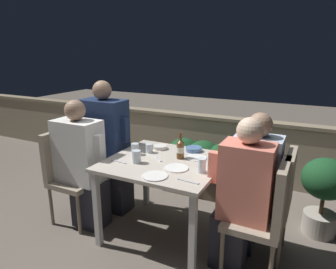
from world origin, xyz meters
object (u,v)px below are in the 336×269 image
at_px(person_blue_shirt, 251,184).
at_px(beer_bottle, 180,149).
at_px(person_coral_top, 241,196).
at_px(potted_plant, 324,189).
at_px(person_navy_jumper, 108,147).
at_px(chair_right_near, 267,210).
at_px(chair_right_far, 276,195).
at_px(chair_left_far, 94,157).
at_px(chair_left_near, 67,168).
at_px(person_white_polo, 82,165).

height_order(person_blue_shirt, beer_bottle, person_blue_shirt).
height_order(person_coral_top, beer_bottle, person_coral_top).
relative_size(person_blue_shirt, potted_plant, 1.63).
relative_size(person_navy_jumper, potted_plant, 1.86).
distance_m(person_navy_jumper, person_coral_top, 1.49).
relative_size(beer_bottle, potted_plant, 0.32).
relative_size(chair_right_near, person_coral_top, 0.75).
relative_size(chair_right_far, person_blue_shirt, 0.76).
xyz_separation_m(chair_left_far, chair_right_near, (1.85, -0.31, 0.00)).
distance_m(chair_left_near, chair_left_far, 0.36).
distance_m(person_blue_shirt, beer_bottle, 0.66).
xyz_separation_m(chair_left_near, chair_right_near, (1.88, 0.05, 0.00)).
bearing_deg(person_coral_top, person_navy_jumper, 168.02).
relative_size(person_white_polo, potted_plant, 1.67).
xyz_separation_m(person_navy_jumper, person_coral_top, (1.46, -0.31, -0.07)).
distance_m(chair_left_near, person_white_polo, 0.21).
xyz_separation_m(chair_left_near, chair_right_far, (1.91, 0.32, 0.00)).
height_order(chair_left_near, person_blue_shirt, person_blue_shirt).
height_order(chair_left_far, person_coral_top, person_coral_top).
relative_size(chair_left_far, chair_right_near, 1.00).
xyz_separation_m(chair_left_near, chair_left_far, (0.03, 0.36, 0.00)).
relative_size(person_navy_jumper, chair_right_near, 1.50).
relative_size(person_blue_shirt, beer_bottle, 5.02).
xyz_separation_m(person_navy_jumper, beer_bottle, (0.85, -0.06, 0.13)).
height_order(person_navy_jumper, chair_right_far, person_navy_jumper).
xyz_separation_m(chair_left_far, chair_right_far, (1.87, -0.04, 0.00)).
height_order(person_navy_jumper, chair_right_near, person_navy_jumper).
relative_size(chair_left_far, chair_right_far, 1.00).
xyz_separation_m(person_white_polo, chair_right_far, (1.71, 0.32, -0.07)).
height_order(chair_left_far, beer_bottle, beer_bottle).
xyz_separation_m(person_navy_jumper, potted_plant, (2.04, 0.48, -0.23)).
xyz_separation_m(beer_bottle, potted_plant, (1.19, 0.54, -0.37)).
bearing_deg(person_blue_shirt, person_white_polo, -168.16).
distance_m(person_blue_shirt, potted_plant, 0.78).
relative_size(person_navy_jumper, person_coral_top, 1.13).
bearing_deg(chair_left_far, beer_bottle, -3.40).
relative_size(chair_left_far, person_coral_top, 0.75).
relative_size(chair_right_near, potted_plant, 1.24).
height_order(chair_left_near, person_white_polo, person_white_polo).
distance_m(person_white_polo, chair_left_far, 0.40).
distance_m(chair_left_near, beer_bottle, 1.15).
bearing_deg(person_blue_shirt, person_coral_top, -94.50).
xyz_separation_m(person_navy_jumper, chair_right_near, (1.66, -0.31, -0.14)).
height_order(beer_bottle, potted_plant, beer_bottle).
height_order(person_white_polo, potted_plant, person_white_polo).
height_order(person_white_polo, person_coral_top, person_white_polo).
bearing_deg(person_blue_shirt, chair_right_far, 0.00).
bearing_deg(chair_left_far, chair_right_near, -9.49).
relative_size(person_coral_top, chair_right_far, 1.33).
bearing_deg(person_navy_jumper, person_white_polo, -94.51).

